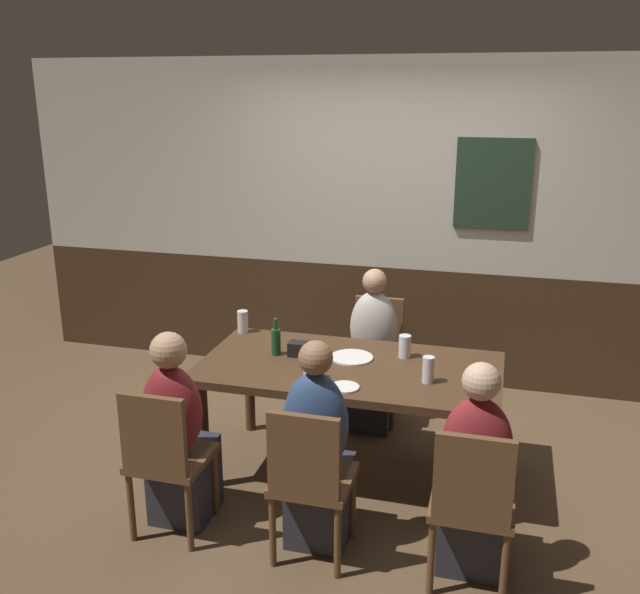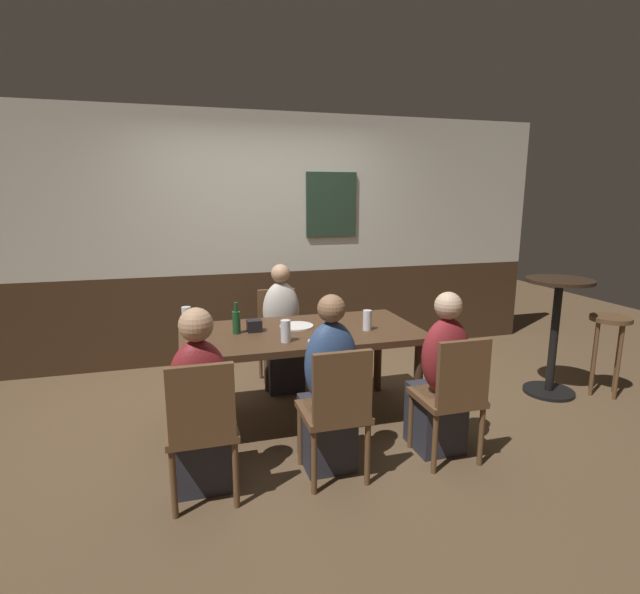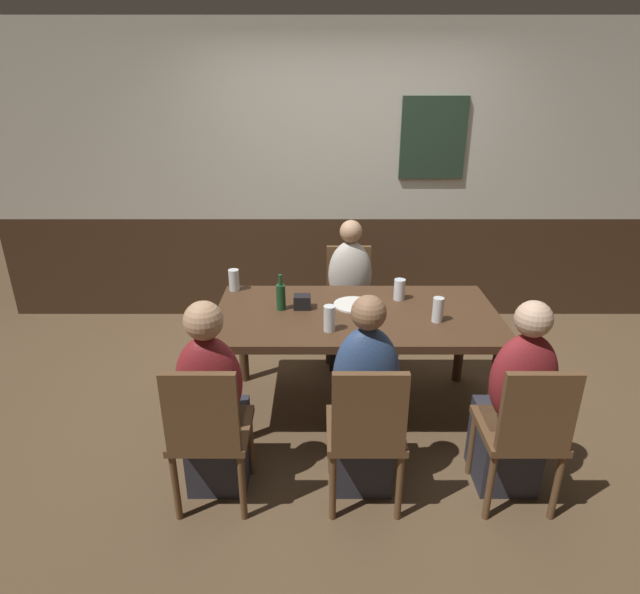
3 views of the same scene
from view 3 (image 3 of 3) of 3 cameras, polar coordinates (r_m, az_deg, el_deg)
The scene contains 19 objects.
ground_plane at distance 3.73m, azimuth 3.53°, elevation -12.11°, with size 12.00×12.00×0.00m, color brown.
wall_back at distance 4.78m, azimuth 2.75°, elevation 12.75°, with size 6.40×0.13×2.60m.
dining_table at distance 3.39m, azimuth 3.80°, elevation -2.84°, with size 1.82×0.94×0.74m.
chair_right_near at distance 2.90m, azimuth 21.35°, elevation -13.21°, with size 0.40×0.40×0.88m.
chair_left_near at distance 2.77m, azimuth -12.32°, elevation -13.90°, with size 0.40×0.40×0.88m.
chair_mid_near at distance 2.72m, azimuth 4.95°, elevation -14.13°, with size 0.40×0.40×0.88m.
chair_mid_far at distance 4.27m, azimuth 2.97°, elevation 0.23°, with size 0.40×0.40×0.88m.
person_right_near at distance 3.03m, azimuth 20.24°, elevation -11.71°, with size 0.34×0.37×1.14m.
person_left_near at distance 2.91m, azimuth -11.67°, elevation -12.23°, with size 0.34×0.37×1.14m.
person_mid_near at distance 2.85m, azimuth 4.67°, elevation -12.27°, with size 0.34×0.37×1.17m.
person_mid_far at distance 4.12m, azimuth 3.08°, elevation -0.83°, with size 0.34×0.37×1.15m.
beer_glass_tall at distance 3.28m, azimuth 12.58°, elevation -1.51°, with size 0.07×0.07×0.16m.
pint_glass_pale at distance 3.57m, azimuth 8.49°, elevation 0.70°, with size 0.08×0.08×0.14m.
pint_glass_amber at distance 3.08m, azimuth 0.86°, elevation -2.55°, with size 0.07×0.07×0.16m.
highball_clear at distance 3.73m, azimuth -9.58°, elevation 1.74°, with size 0.07×0.07×0.15m.
beer_bottle_green at distance 3.37m, azimuth -4.49°, elevation 0.10°, with size 0.06×0.06×0.24m.
plate_white_large at distance 3.46m, azimuth 3.53°, elevation -0.84°, with size 0.27×0.27×0.01m, color white.
plate_white_small at distance 3.06m, azimuth 5.16°, elevation -4.17°, with size 0.17×0.17×0.01m, color white.
condiment_caddy at distance 3.40m, azimuth -2.15°, elevation -0.54°, with size 0.11×0.09×0.09m, color black.
Camera 3 is at (-0.24, -3.05, 2.12)m, focal length 29.24 mm.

